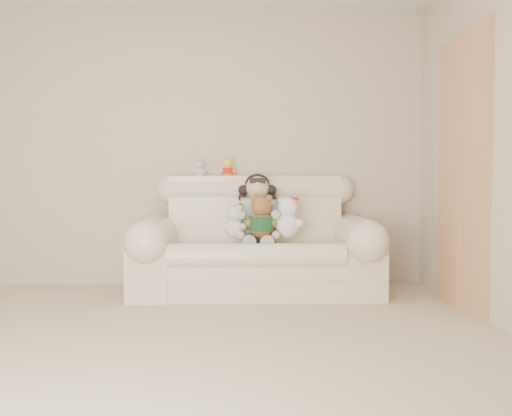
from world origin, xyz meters
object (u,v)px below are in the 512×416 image
object	(u,v)px
brown_teddy	(261,212)
white_cat	(287,213)
sofa	(256,235)
cream_teddy	(234,218)
seated_child	(257,208)

from	to	relation	value
brown_teddy	white_cat	world-z (taller)	brown_teddy
sofa	cream_teddy	xyz separation A→B (m)	(-0.18, -0.11, 0.15)
sofa	brown_teddy	distance (m)	0.24
sofa	white_cat	world-z (taller)	sofa
white_cat	cream_teddy	size ratio (longest dim) A/B	1.28
sofa	cream_teddy	world-z (taller)	sofa
seated_child	brown_teddy	bearing A→B (deg)	-92.32
white_cat	sofa	bearing A→B (deg)	146.91
brown_teddy	cream_teddy	xyz separation A→B (m)	(-0.23, 0.02, -0.05)
sofa	seated_child	xyz separation A→B (m)	(0.02, 0.08, 0.22)
seated_child	cream_teddy	world-z (taller)	seated_child
brown_teddy	cream_teddy	distance (m)	0.23
white_cat	brown_teddy	bearing A→B (deg)	174.51
sofa	cream_teddy	bearing A→B (deg)	-149.88
seated_child	cream_teddy	size ratio (longest dim) A/B	1.96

